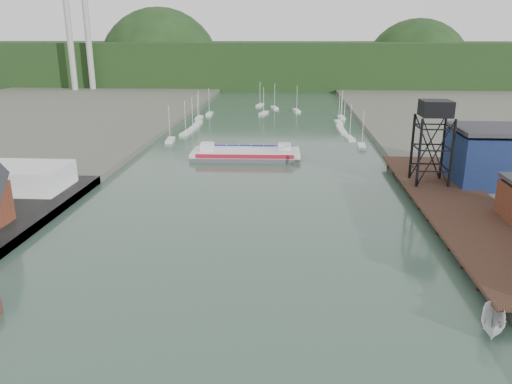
# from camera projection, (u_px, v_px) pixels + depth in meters

# --- Properties ---
(ground) EXTENTS (600.00, 600.00, 0.00)m
(ground) POSITION_uv_depth(u_px,v_px,m) (200.00, 373.00, 45.89)
(ground) COLOR #2C4439
(ground) RESTS_ON ground
(east_pier) EXTENTS (14.00, 70.00, 2.45)m
(east_pier) POSITION_uv_depth(u_px,v_px,m) (459.00, 205.00, 85.67)
(east_pier) COLOR black
(east_pier) RESTS_ON ground
(white_shed) EXTENTS (18.00, 12.00, 4.50)m
(white_shed) POSITION_uv_depth(u_px,v_px,m) (18.00, 177.00, 95.30)
(white_shed) COLOR silver
(white_shed) RESTS_ON west_quay
(lift_tower) EXTENTS (6.50, 6.50, 16.00)m
(lift_tower) POSITION_uv_depth(u_px,v_px,m) (435.00, 114.00, 94.07)
(lift_tower) COLOR black
(lift_tower) RESTS_ON east_pier
(blue_shed) EXTENTS (20.50, 14.50, 11.30)m
(blue_shed) POSITION_uv_depth(u_px,v_px,m) (506.00, 157.00, 97.53)
(blue_shed) COLOR #0C1238
(blue_shed) RESTS_ON east_land
(marina_sailboats) EXTENTS (57.71, 92.65, 0.90)m
(marina_sailboats) POSITION_uv_depth(u_px,v_px,m) (269.00, 122.00, 177.58)
(marina_sailboats) COLOR silver
(marina_sailboats) RESTS_ON ground
(smokestacks) EXTENTS (11.20, 8.20, 60.00)m
(smokestacks) POSITION_uv_depth(u_px,v_px,m) (79.00, 35.00, 265.37)
(smokestacks) COLOR #A1A19C
(smokestacks) RESTS_ON ground
(distant_hills) EXTENTS (500.00, 120.00, 80.00)m
(distant_hills) POSITION_uv_depth(u_px,v_px,m) (274.00, 67.00, 329.91)
(distant_hills) COLOR black
(distant_hills) RESTS_ON ground
(chain_ferry) EXTENTS (27.48, 11.82, 3.91)m
(chain_ferry) POSITION_uv_depth(u_px,v_px,m) (246.00, 154.00, 126.22)
(chain_ferry) COLOR #4B4C4E
(chain_ferry) RESTS_ON ground
(motorboat) EXTENTS (4.54, 6.69, 2.42)m
(motorboat) POSITION_uv_depth(u_px,v_px,m) (493.00, 322.00, 51.82)
(motorboat) COLOR silver
(motorboat) RESTS_ON ground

